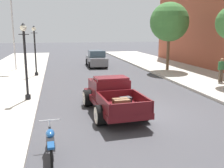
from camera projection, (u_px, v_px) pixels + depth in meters
name	position (u px, v px, depth m)	size (l,w,h in m)	color
ground_plane	(139.00, 113.00, 11.56)	(140.00, 140.00, 0.00)	#3D3D42
hotrod_truck_maroon	(111.00, 95.00, 11.70)	(2.38, 5.02, 1.58)	#510F14
motorcycle_parked	(51.00, 142.00, 7.53)	(0.62, 2.12, 0.93)	black
car_background_grey	(96.00, 59.00, 26.41)	(1.92, 4.32, 1.65)	slate
pedestrian_sidewalk_right	(221.00, 69.00, 17.60)	(0.53, 0.22, 1.65)	brown
street_lamp_near	(25.00, 56.00, 12.87)	(0.50, 0.32, 3.85)	black
street_lamp_far	(35.00, 47.00, 19.97)	(0.50, 0.32, 3.85)	black
flagpole	(14.00, 5.00, 22.42)	(1.74, 0.16, 9.16)	#B2B2B7
street_tree_second	(169.00, 22.00, 22.54)	(3.39, 3.39, 5.90)	brown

